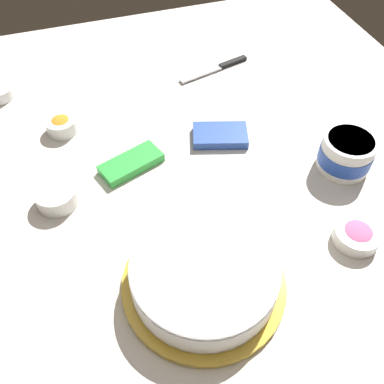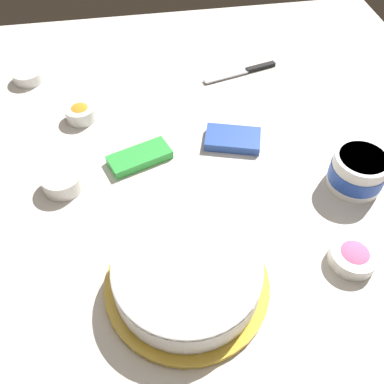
{
  "view_description": "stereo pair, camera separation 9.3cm",
  "coord_description": "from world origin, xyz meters",
  "px_view_note": "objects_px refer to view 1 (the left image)",
  "views": [
    {
      "loc": [
        0.21,
        0.68,
        0.75
      ],
      "look_at": [
        0.02,
        0.11,
        0.04
      ],
      "focal_mm": 39.92,
      "sensor_mm": 36.0,
      "label": 1
    },
    {
      "loc": [
        0.12,
        0.71,
        0.75
      ],
      "look_at": [
        0.02,
        0.11,
        0.04
      ],
      "focal_mm": 39.92,
      "sensor_mm": 36.0,
      "label": 2
    }
  ],
  "objects_px": {
    "sprinkle_bowl_yellow": "(57,196)",
    "candy_box_upper": "(220,135)",
    "frosting_tub": "(346,153)",
    "sprinkle_bowl_pink": "(357,235)",
    "candy_box_lower": "(131,163)",
    "frosted_cake": "(204,275)",
    "spreading_knife": "(220,67)",
    "sprinkle_bowl_orange": "(61,125)"
  },
  "relations": [
    {
      "from": "frosting_tub",
      "to": "sprinkle_bowl_yellow",
      "type": "distance_m",
      "value": 0.67
    },
    {
      "from": "sprinkle_bowl_yellow",
      "to": "candy_box_lower",
      "type": "distance_m",
      "value": 0.19
    },
    {
      "from": "sprinkle_bowl_pink",
      "to": "candy_box_upper",
      "type": "relative_size",
      "value": 0.69
    },
    {
      "from": "sprinkle_bowl_yellow",
      "to": "sprinkle_bowl_pink",
      "type": "xyz_separation_m",
      "value": [
        -0.58,
        0.3,
        -0.0
      ]
    },
    {
      "from": "spreading_knife",
      "to": "sprinkle_bowl_yellow",
      "type": "bearing_deg",
      "value": 35.41
    },
    {
      "from": "frosted_cake",
      "to": "sprinkle_bowl_orange",
      "type": "bearing_deg",
      "value": -69.53
    },
    {
      "from": "spreading_knife",
      "to": "candy_box_upper",
      "type": "xyz_separation_m",
      "value": [
        0.11,
        0.29,
        0.01
      ]
    },
    {
      "from": "sprinkle_bowl_orange",
      "to": "candy_box_upper",
      "type": "distance_m",
      "value": 0.41
    },
    {
      "from": "spreading_knife",
      "to": "sprinkle_bowl_pink",
      "type": "relative_size",
      "value": 2.47
    },
    {
      "from": "sprinkle_bowl_orange",
      "to": "sprinkle_bowl_pink",
      "type": "xyz_separation_m",
      "value": [
        -0.54,
        0.54,
        -0.0
      ]
    },
    {
      "from": "frosted_cake",
      "to": "spreading_knife",
      "type": "xyz_separation_m",
      "value": [
        -0.29,
        -0.68,
        -0.04
      ]
    },
    {
      "from": "sprinkle_bowl_yellow",
      "to": "candy_box_lower",
      "type": "relative_size",
      "value": 0.62
    },
    {
      "from": "frosting_tub",
      "to": "sprinkle_bowl_yellow",
      "type": "relative_size",
      "value": 1.35
    },
    {
      "from": "frosting_tub",
      "to": "sprinkle_bowl_orange",
      "type": "distance_m",
      "value": 0.71
    },
    {
      "from": "frosted_cake",
      "to": "candy_box_upper",
      "type": "relative_size",
      "value": 2.29
    },
    {
      "from": "spreading_knife",
      "to": "sprinkle_bowl_orange",
      "type": "xyz_separation_m",
      "value": [
        0.49,
        0.14,
        0.02
      ]
    },
    {
      "from": "frosting_tub",
      "to": "spreading_knife",
      "type": "bearing_deg",
      "value": -74.4
    },
    {
      "from": "frosted_cake",
      "to": "spreading_knife",
      "type": "height_order",
      "value": "frosted_cake"
    },
    {
      "from": "frosting_tub",
      "to": "spreading_knife",
      "type": "height_order",
      "value": "frosting_tub"
    },
    {
      "from": "frosting_tub",
      "to": "sprinkle_bowl_pink",
      "type": "height_order",
      "value": "frosting_tub"
    },
    {
      "from": "frosting_tub",
      "to": "candy_box_upper",
      "type": "bearing_deg",
      "value": -36.93
    },
    {
      "from": "spreading_knife",
      "to": "sprinkle_bowl_orange",
      "type": "distance_m",
      "value": 0.51
    },
    {
      "from": "sprinkle_bowl_pink",
      "to": "candy_box_lower",
      "type": "xyz_separation_m",
      "value": [
        0.4,
        -0.36,
        -0.01
      ]
    },
    {
      "from": "candy_box_upper",
      "to": "spreading_knife",
      "type": "bearing_deg",
      "value": -93.57
    },
    {
      "from": "spreading_knife",
      "to": "sprinkle_bowl_orange",
      "type": "height_order",
      "value": "sprinkle_bowl_orange"
    },
    {
      "from": "frosted_cake",
      "to": "candy_box_lower",
      "type": "relative_size",
      "value": 2.09
    },
    {
      "from": "frosted_cake",
      "to": "candy_box_upper",
      "type": "xyz_separation_m",
      "value": [
        -0.18,
        -0.38,
        -0.03
      ]
    },
    {
      "from": "frosted_cake",
      "to": "frosting_tub",
      "type": "relative_size",
      "value": 2.52
    },
    {
      "from": "sprinkle_bowl_pink",
      "to": "spreading_knife",
      "type": "bearing_deg",
      "value": -86.16
    },
    {
      "from": "frosted_cake",
      "to": "candy_box_upper",
      "type": "distance_m",
      "value": 0.42
    },
    {
      "from": "frosting_tub",
      "to": "candy_box_lower",
      "type": "bearing_deg",
      "value": -18.18
    },
    {
      "from": "sprinkle_bowl_pink",
      "to": "frosting_tub",
      "type": "bearing_deg",
      "value": -114.16
    },
    {
      "from": "frosting_tub",
      "to": "candy_box_upper",
      "type": "height_order",
      "value": "frosting_tub"
    },
    {
      "from": "sprinkle_bowl_yellow",
      "to": "candy_box_lower",
      "type": "bearing_deg",
      "value": -162.49
    },
    {
      "from": "spreading_knife",
      "to": "candy_box_upper",
      "type": "distance_m",
      "value": 0.32
    },
    {
      "from": "frosted_cake",
      "to": "spreading_knife",
      "type": "relative_size",
      "value": 1.35
    },
    {
      "from": "frosted_cake",
      "to": "sprinkle_bowl_yellow",
      "type": "relative_size",
      "value": 3.39
    },
    {
      "from": "sprinkle_bowl_pink",
      "to": "candy_box_upper",
      "type": "distance_m",
      "value": 0.41
    },
    {
      "from": "sprinkle_bowl_pink",
      "to": "candy_box_lower",
      "type": "distance_m",
      "value": 0.53
    },
    {
      "from": "sprinkle_bowl_orange",
      "to": "sprinkle_bowl_yellow",
      "type": "bearing_deg",
      "value": 80.43
    },
    {
      "from": "sprinkle_bowl_yellow",
      "to": "candy_box_upper",
      "type": "bearing_deg",
      "value": -168.83
    },
    {
      "from": "frosting_tub",
      "to": "sprinkle_bowl_pink",
      "type": "relative_size",
      "value": 1.33
    }
  ]
}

